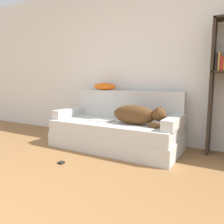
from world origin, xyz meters
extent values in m
cube|color=white|center=(0.00, 3.03, 1.35)|extent=(7.80, 0.06, 2.70)
cube|color=silver|center=(-0.02, 2.42, 0.11)|extent=(1.89, 0.88, 0.22)
cube|color=silver|center=(-0.02, 2.41, 0.31)|extent=(1.85, 0.84, 0.18)
cube|color=silver|center=(-0.02, 2.79, 0.62)|extent=(1.85, 0.15, 0.44)
cube|color=silver|center=(-0.89, 2.41, 0.47)|extent=(0.15, 0.69, 0.14)
cube|color=silver|center=(0.85, 2.41, 0.47)|extent=(0.15, 0.69, 0.14)
ellipsoid|color=#513319|center=(0.31, 2.35, 0.54)|extent=(0.61, 0.24, 0.27)
sphere|color=#513319|center=(0.67, 2.35, 0.57)|extent=(0.18, 0.18, 0.18)
cone|color=#513319|center=(0.67, 2.29, 0.64)|extent=(0.06, 0.06, 0.08)
cone|color=#513319|center=(0.67, 2.40, 0.64)|extent=(0.06, 0.06, 0.08)
ellipsoid|color=#513319|center=(0.64, 2.24, 0.44)|extent=(0.18, 0.06, 0.08)
cube|color=silver|center=(-0.21, 2.35, 0.41)|extent=(0.35, 0.26, 0.02)
ellipsoid|color=orange|center=(-0.44, 2.80, 0.91)|extent=(0.42, 0.18, 0.12)
cube|color=#2D2319|center=(1.22, 2.85, 0.90)|extent=(0.04, 0.26, 1.80)
cube|color=black|center=(1.26, 2.83, 1.24)|extent=(0.03, 0.20, 0.23)
cube|color=olive|center=(1.29, 2.83, 1.24)|extent=(0.03, 0.20, 0.23)
cube|color=red|center=(1.33, 2.83, 1.22)|extent=(0.03, 0.20, 0.18)
cube|color=black|center=(-0.27, 1.52, 0.01)|extent=(0.06, 0.06, 0.02)
camera|label=1|loc=(1.53, -0.37, 0.99)|focal=35.00mm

